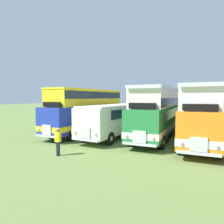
# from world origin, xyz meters

# --- Properties ---
(ground_plane) EXTENTS (200.00, 200.00, 0.00)m
(ground_plane) POSITION_xyz_m (0.00, 0.00, 0.00)
(ground_plane) COLOR olive
(bus_first_in_row) EXTENTS (2.65, 11.35, 4.49)m
(bus_first_in_row) POSITION_xyz_m (-10.83, 0.01, 2.48)
(bus_first_in_row) COLOR #1E339E
(bus_first_in_row) RESTS_ON ground
(bus_second_in_row) EXTENTS (2.78, 10.77, 2.99)m
(bus_second_in_row) POSITION_xyz_m (-7.22, -0.17, 1.75)
(bus_second_in_row) COLOR silver
(bus_second_in_row) RESTS_ON ground
(bus_third_in_row) EXTENTS (3.10, 11.06, 4.52)m
(bus_third_in_row) POSITION_xyz_m (-3.62, 0.43, 2.36)
(bus_third_in_row) COLOR #237538
(bus_third_in_row) RESTS_ON ground
(bus_fourth_in_row) EXTENTS (3.15, 11.01, 4.52)m
(bus_fourth_in_row) POSITION_xyz_m (-0.01, -0.23, 2.36)
(bus_fourth_in_row) COLOR orange
(bus_fourth_in_row) RESTS_ON ground
(marshal_person) EXTENTS (0.36, 0.24, 1.73)m
(marshal_person) POSITION_xyz_m (-7.68, -7.99, 0.89)
(marshal_person) COLOR #23232D
(marshal_person) RESTS_ON ground
(rope_fence_line) EXTENTS (27.75, 0.08, 1.05)m
(rope_fence_line) POSITION_xyz_m (-0.00, 9.84, 0.70)
(rope_fence_line) COLOR #8C704C
(rope_fence_line) RESTS_ON ground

